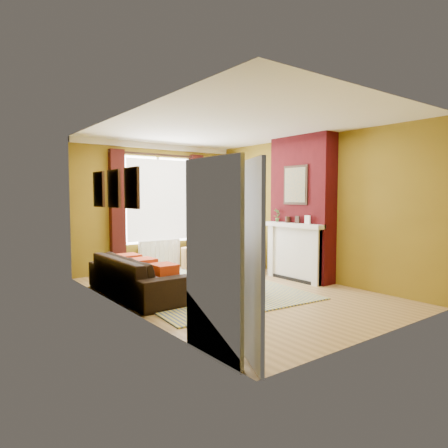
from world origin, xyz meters
The scene contains 12 objects.
ground centered at (0.00, 0.00, 0.00)m, with size 5.50×5.50×0.00m, color olive.
room_walls centered at (0.63, 0.28, 1.38)m, with size 3.82×5.54×2.83m.
striped_rug centered at (-0.27, 0.60, 0.01)m, with size 2.97×3.90×0.02m.
sofa centered at (-1.42, 0.71, 0.33)m, with size 2.26×0.88×0.66m, color black.
armchair centered at (1.35, 1.83, 0.37)m, with size 1.13×0.98×0.73m, color black.
coffee_table centered at (-0.06, 0.15, 0.32)m, with size 0.82×1.19×0.36m.
wicker_stool centered at (0.54, 2.23, 0.24)m, with size 0.45×0.45×0.49m.
floor_lamp centered at (1.55, 2.12, 1.36)m, with size 0.28×0.28×1.73m.
book_a centered at (-0.20, -0.10, 0.38)m, with size 0.21×0.28×0.03m, color #999999.
book_b centered at (0.00, 0.44, 0.37)m, with size 0.19×0.26×0.02m, color #999999.
mug centered at (0.12, 0.07, 0.41)m, with size 0.11×0.11×0.10m, color #999999.
tv_remote centered at (-0.11, 0.27, 0.37)m, with size 0.10×0.17×0.02m.
Camera 1 is at (-4.19, -5.31, 1.64)m, focal length 32.00 mm.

